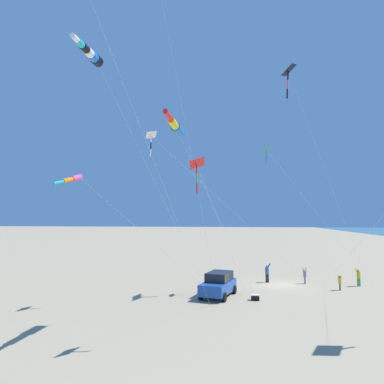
{
  "coord_description": "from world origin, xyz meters",
  "views": [
    {
      "loc": [
        -1.47,
        -32.47,
        5.89
      ],
      "look_at": [
        -6.05,
        -11.01,
        7.81
      ],
      "focal_mm": 31.23,
      "sensor_mm": 36.0,
      "label": 1
    }
  ],
  "objects_px": {
    "person_child_grey_jacket": "(340,282)",
    "kite_delta_teal_far_right": "(267,150)",
    "parked_car": "(219,284)",
    "cooler_box": "(255,297)",
    "person_bystander_far": "(305,275)",
    "kite_delta_red_high_left": "(196,165)",
    "kite_delta_magenta_far_left": "(151,136)",
    "kite_windsock_black_fish_shape": "(175,126)",
    "person_adult_flyer": "(267,272)",
    "kite_windsock_blue_topmost": "(90,54)",
    "kite_delta_striped_overhead": "(288,71)",
    "kite_windsock_orange_high_right": "(72,179)",
    "person_child_green_jacket": "(359,276)"
  },
  "relations": [
    {
      "from": "kite_delta_red_high_left",
      "to": "kite_delta_striped_overhead",
      "type": "bearing_deg",
      "value": 67.38
    },
    {
      "from": "kite_delta_teal_far_right",
      "to": "kite_windsock_blue_topmost",
      "type": "bearing_deg",
      "value": -131.08
    },
    {
      "from": "kite_delta_teal_far_right",
      "to": "kite_windsock_orange_high_right",
      "type": "bearing_deg",
      "value": -154.72
    },
    {
      "from": "kite_windsock_black_fish_shape",
      "to": "kite_delta_striped_overhead",
      "type": "relative_size",
      "value": 0.59
    },
    {
      "from": "person_child_green_jacket",
      "to": "kite_delta_magenta_far_left",
      "type": "xyz_separation_m",
      "value": [
        -16.49,
        -9.97,
        11.36
      ]
    },
    {
      "from": "person_child_grey_jacket",
      "to": "kite_delta_magenta_far_left",
      "type": "height_order",
      "value": "kite_delta_magenta_far_left"
    },
    {
      "from": "cooler_box",
      "to": "kite_windsock_orange_high_right",
      "type": "height_order",
      "value": "kite_windsock_orange_high_right"
    },
    {
      "from": "kite_windsock_black_fish_shape",
      "to": "kite_windsock_blue_topmost",
      "type": "distance_m",
      "value": 6.74
    },
    {
      "from": "person_child_grey_jacket",
      "to": "kite_windsock_orange_high_right",
      "type": "bearing_deg",
      "value": -156.99
    },
    {
      "from": "person_child_grey_jacket",
      "to": "kite_delta_teal_far_right",
      "type": "relative_size",
      "value": 0.11
    },
    {
      "from": "person_bystander_far",
      "to": "kite_delta_striped_overhead",
      "type": "xyz_separation_m",
      "value": [
        -1.37,
        -3.7,
        18.5
      ]
    },
    {
      "from": "kite_delta_teal_far_right",
      "to": "kite_delta_magenta_far_left",
      "type": "relative_size",
      "value": 0.95
    },
    {
      "from": "person_child_green_jacket",
      "to": "kite_delta_teal_far_right",
      "type": "height_order",
      "value": "kite_delta_teal_far_right"
    },
    {
      "from": "person_bystander_far",
      "to": "kite_windsock_black_fish_shape",
      "type": "height_order",
      "value": "kite_windsock_black_fish_shape"
    },
    {
      "from": "person_adult_flyer",
      "to": "kite_windsock_blue_topmost",
      "type": "height_order",
      "value": "kite_windsock_blue_topmost"
    },
    {
      "from": "parked_car",
      "to": "kite_windsock_black_fish_shape",
      "type": "distance_m",
      "value": 13.3
    },
    {
      "from": "kite_windsock_blue_topmost",
      "to": "person_adult_flyer",
      "type": "bearing_deg",
      "value": 57.59
    },
    {
      "from": "cooler_box",
      "to": "person_bystander_far",
      "type": "relative_size",
      "value": 0.42
    },
    {
      "from": "person_child_grey_jacket",
      "to": "parked_car",
      "type": "bearing_deg",
      "value": -155.53
    },
    {
      "from": "person_bystander_far",
      "to": "kite_delta_red_high_left",
      "type": "relative_size",
      "value": 0.12
    },
    {
      "from": "kite_windsock_blue_topmost",
      "to": "kite_delta_red_high_left",
      "type": "bearing_deg",
      "value": -8.83
    },
    {
      "from": "person_bystander_far",
      "to": "kite_delta_magenta_far_left",
      "type": "xyz_separation_m",
      "value": [
        -11.85,
        -10.26,
        11.45
      ]
    },
    {
      "from": "kite_delta_red_high_left",
      "to": "kite_delta_magenta_far_left",
      "type": "height_order",
      "value": "kite_delta_magenta_far_left"
    },
    {
      "from": "cooler_box",
      "to": "person_adult_flyer",
      "type": "xyz_separation_m",
      "value": [
        0.97,
        7.64,
        0.78
      ]
    },
    {
      "from": "kite_windsock_black_fish_shape",
      "to": "person_child_green_jacket",
      "type": "bearing_deg",
      "value": 47.77
    },
    {
      "from": "parked_car",
      "to": "person_child_green_jacket",
      "type": "distance_m",
      "value": 13.67
    },
    {
      "from": "parked_car",
      "to": "kite_delta_teal_far_right",
      "type": "height_order",
      "value": "kite_delta_teal_far_right"
    },
    {
      "from": "parked_car",
      "to": "kite_delta_teal_far_right",
      "type": "bearing_deg",
      "value": 34.03
    },
    {
      "from": "parked_car",
      "to": "cooler_box",
      "type": "bearing_deg",
      "value": -14.65
    },
    {
      "from": "kite_delta_striped_overhead",
      "to": "person_child_green_jacket",
      "type": "bearing_deg",
      "value": 29.56
    },
    {
      "from": "kite_delta_striped_overhead",
      "to": "kite_windsock_blue_topmost",
      "type": "xyz_separation_m",
      "value": [
        -12.32,
        -12.49,
        -3.44
      ]
    },
    {
      "from": "kite_delta_magenta_far_left",
      "to": "person_child_grey_jacket",
      "type": "bearing_deg",
      "value": 28.3
    },
    {
      "from": "kite_delta_red_high_left",
      "to": "kite_windsock_blue_topmost",
      "type": "xyz_separation_m",
      "value": [
        -6.68,
        1.04,
        7.11
      ]
    },
    {
      "from": "kite_windsock_blue_topmost",
      "to": "kite_windsock_orange_high_right",
      "type": "height_order",
      "value": "kite_windsock_blue_topmost"
    },
    {
      "from": "person_child_grey_jacket",
      "to": "kite_windsock_black_fish_shape",
      "type": "distance_m",
      "value": 19.99
    },
    {
      "from": "person_adult_flyer",
      "to": "kite_windsock_orange_high_right",
      "type": "distance_m",
      "value": 19.8
    },
    {
      "from": "cooler_box",
      "to": "kite_delta_red_high_left",
      "type": "height_order",
      "value": "kite_delta_red_high_left"
    },
    {
      "from": "person_adult_flyer",
      "to": "person_child_green_jacket",
      "type": "xyz_separation_m",
      "value": [
        8.1,
        -0.2,
        -0.1
      ]
    },
    {
      "from": "parked_car",
      "to": "person_adult_flyer",
      "type": "bearing_deg",
      "value": 61.01
    },
    {
      "from": "kite_delta_red_high_left",
      "to": "kite_delta_magenta_far_left",
      "type": "xyz_separation_m",
      "value": [
        -4.84,
        6.97,
        3.51
      ]
    },
    {
      "from": "kite_windsock_orange_high_right",
      "to": "person_adult_flyer",
      "type": "bearing_deg",
      "value": 37.66
    },
    {
      "from": "cooler_box",
      "to": "kite_windsock_blue_topmost",
      "type": "xyz_separation_m",
      "value": [
        -9.25,
        -8.46,
        15.65
      ]
    },
    {
      "from": "parked_car",
      "to": "kite_delta_magenta_far_left",
      "type": "distance_m",
      "value": 12.62
    },
    {
      "from": "kite_delta_teal_far_right",
      "to": "kite_delta_red_high_left",
      "type": "bearing_deg",
      "value": -105.89
    },
    {
      "from": "kite_delta_magenta_far_left",
      "to": "kite_windsock_orange_high_right",
      "type": "bearing_deg",
      "value": -171.59
    },
    {
      "from": "kite_delta_striped_overhead",
      "to": "kite_delta_magenta_far_left",
      "type": "distance_m",
      "value": 14.23
    },
    {
      "from": "person_child_green_jacket",
      "to": "kite_windsock_black_fish_shape",
      "type": "relative_size",
      "value": 0.14
    },
    {
      "from": "parked_car",
      "to": "kite_delta_magenta_far_left",
      "type": "xyz_separation_m",
      "value": [
        -4.56,
        -3.28,
        11.3
      ]
    },
    {
      "from": "person_child_grey_jacket",
      "to": "person_bystander_far",
      "type": "distance_m",
      "value": 3.59
    },
    {
      "from": "person_child_green_jacket",
      "to": "person_child_grey_jacket",
      "type": "relative_size",
      "value": 1.24
    }
  ]
}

